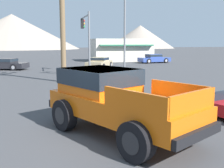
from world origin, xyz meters
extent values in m
plane|color=#424244|center=(0.00, 0.00, 0.00)|extent=(320.00, 320.00, 0.00)
cube|color=orange|center=(0.37, -0.37, 0.85)|extent=(3.94, 5.27, 0.61)
cube|color=orange|center=(-0.07, 0.51, 1.54)|extent=(2.57, 2.74, 0.77)
cube|color=#1E2833|center=(-0.07, 0.51, 1.68)|extent=(2.63, 2.79, 0.50)
cube|color=orange|center=(0.15, -2.02, 1.39)|extent=(0.95, 1.79, 0.48)
cube|color=orange|center=(1.82, -1.18, 1.39)|extent=(0.95, 1.79, 0.48)
cube|color=orange|center=(1.40, -2.44, 1.39)|extent=(1.71, 0.91, 0.48)
cube|color=black|center=(-0.75, 1.87, 0.67)|extent=(1.78, 1.00, 0.24)
cube|color=black|center=(1.49, -2.61, 0.67)|extent=(1.78, 1.00, 0.24)
cylinder|color=black|center=(-1.21, 0.54, 0.49)|extent=(0.73, 1.02, 0.97)
cylinder|color=#232326|center=(-1.21, 0.54, 0.49)|extent=(0.55, 0.64, 0.54)
cylinder|color=black|center=(0.59, 1.44, 0.49)|extent=(0.73, 1.02, 0.97)
cylinder|color=#232326|center=(0.59, 1.44, 0.49)|extent=(0.55, 0.64, 0.54)
cylinder|color=black|center=(0.15, -2.18, 0.49)|extent=(0.73, 1.02, 0.97)
cylinder|color=#232326|center=(0.15, -2.18, 0.49)|extent=(0.55, 0.64, 0.54)
cylinder|color=black|center=(1.95, -1.28, 0.49)|extent=(0.73, 1.02, 0.97)
cylinder|color=#232326|center=(1.95, -1.28, 0.49)|extent=(0.55, 0.64, 0.54)
cube|color=#1E2833|center=(4.78, 0.67, 0.78)|extent=(1.46, 0.46, 0.35)
cylinder|color=black|center=(3.73, 1.30, 0.30)|extent=(0.38, 0.64, 0.60)
cylinder|color=#9E9EA3|center=(3.73, 1.30, 0.30)|extent=(0.31, 0.38, 0.33)
cylinder|color=black|center=(5.36, 1.76, 0.30)|extent=(0.38, 0.64, 0.60)
cylinder|color=#9E9EA3|center=(5.36, 1.76, 0.30)|extent=(0.31, 0.38, 0.33)
cube|color=tan|center=(4.39, 20.21, 0.48)|extent=(3.69, 4.45, 0.61)
cube|color=tan|center=(4.44, 20.29, 1.00)|extent=(2.25, 2.30, 0.42)
cube|color=#1E2833|center=(4.44, 20.29, 1.05)|extent=(2.30, 2.35, 0.25)
cylinder|color=black|center=(4.44, 18.67, 0.32)|extent=(0.53, 0.66, 0.64)
cylinder|color=#9E9EA3|center=(4.44, 18.67, 0.32)|extent=(0.38, 0.42, 0.35)
cylinder|color=black|center=(2.98, 19.57, 0.32)|extent=(0.53, 0.66, 0.64)
cylinder|color=#9E9EA3|center=(2.98, 19.57, 0.32)|extent=(0.38, 0.42, 0.35)
cylinder|color=black|center=(5.79, 20.84, 0.32)|extent=(0.53, 0.66, 0.64)
cylinder|color=#9E9EA3|center=(5.79, 20.84, 0.32)|extent=(0.38, 0.42, 0.35)
cylinder|color=black|center=(4.34, 21.74, 0.32)|extent=(0.53, 0.66, 0.64)
cylinder|color=#9E9EA3|center=(4.34, 21.74, 0.32)|extent=(0.38, 0.42, 0.35)
cube|color=#334C9E|center=(13.54, 26.08, 0.46)|extent=(4.60, 2.27, 0.56)
cube|color=#334C9E|center=(13.43, 26.06, 0.98)|extent=(2.03, 1.74, 0.47)
cube|color=#1E2833|center=(13.43, 26.06, 1.03)|extent=(2.07, 1.77, 0.28)
cylinder|color=black|center=(14.79, 27.07, 0.34)|extent=(0.69, 0.30, 0.67)
cylinder|color=#9E9EA3|center=(14.79, 27.07, 0.34)|extent=(0.40, 0.28, 0.37)
cylinder|color=black|center=(15.00, 25.44, 0.34)|extent=(0.69, 0.30, 0.67)
cylinder|color=#9E9EA3|center=(15.00, 25.44, 0.34)|extent=(0.40, 0.28, 0.37)
cylinder|color=black|center=(12.08, 26.72, 0.34)|extent=(0.69, 0.30, 0.67)
cylinder|color=#9E9EA3|center=(12.08, 26.72, 0.34)|extent=(0.40, 0.28, 0.37)
cylinder|color=black|center=(12.29, 25.08, 0.34)|extent=(0.69, 0.30, 0.67)
cylinder|color=#9E9EA3|center=(12.29, 25.08, 0.34)|extent=(0.40, 0.28, 0.37)
cube|color=#232328|center=(-5.37, 21.56, 0.45)|extent=(4.91, 3.47, 0.53)
cube|color=#232328|center=(-5.27, 21.51, 0.93)|extent=(2.39, 2.23, 0.44)
cube|color=#1E2833|center=(-5.27, 21.51, 0.98)|extent=(2.44, 2.28, 0.26)
cylinder|color=black|center=(-4.41, 20.20, 0.33)|extent=(0.69, 0.46, 0.66)
cylinder|color=#9E9EA3|center=(-4.41, 20.20, 0.33)|extent=(0.42, 0.36, 0.36)
cylinder|color=black|center=(-3.73, 21.81, 0.33)|extent=(0.69, 0.46, 0.66)
cylinder|color=#9E9EA3|center=(-3.73, 21.81, 0.33)|extent=(0.42, 0.36, 0.36)
cylinder|color=slate|center=(2.14, 14.04, 2.64)|extent=(0.16, 0.16, 5.28)
cylinder|color=slate|center=(2.14, 16.00, 5.03)|extent=(0.11, 3.90, 0.11)
cube|color=black|center=(2.14, 17.48, 4.53)|extent=(0.26, 0.34, 0.90)
sphere|color=red|center=(2.29, 17.48, 4.80)|extent=(0.20, 0.20, 0.20)
sphere|color=orange|center=(2.29, 17.48, 4.53)|extent=(0.20, 0.20, 0.20)
sphere|color=green|center=(2.29, 17.48, 4.26)|extent=(0.20, 0.20, 0.20)
cylinder|color=slate|center=(3.97, 10.27, 3.62)|extent=(0.14, 0.14, 7.25)
cylinder|color=brown|center=(-0.28, 10.88, 3.77)|extent=(0.36, 0.62, 7.55)
cube|color=beige|center=(10.32, 31.46, 1.68)|extent=(8.93, 5.34, 3.37)
cube|color=#286B4C|center=(10.32, 28.44, 2.42)|extent=(8.04, 0.70, 0.20)
cone|color=gray|center=(51.87, 128.46, 6.18)|extent=(37.12, 37.12, 12.37)
cone|color=gray|center=(-13.66, 126.96, 8.15)|extent=(63.22, 63.22, 16.29)
camera|label=1|loc=(-1.90, -7.55, 2.71)|focal=42.00mm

